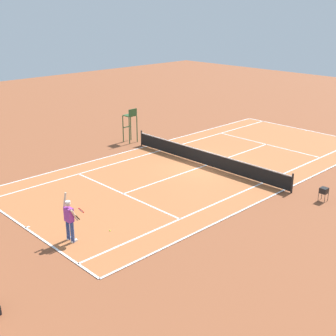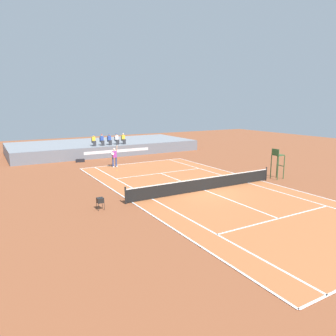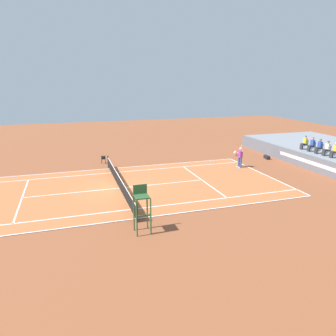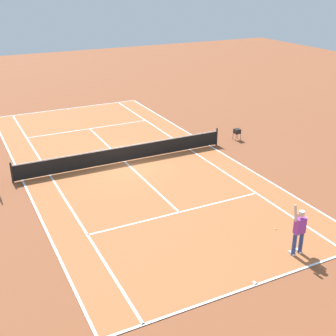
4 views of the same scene
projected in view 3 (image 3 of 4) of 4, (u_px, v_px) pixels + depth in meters
name	position (u px, v px, depth m)	size (l,w,h in m)	color
ground_plane	(119.00, 188.00, 22.62)	(80.00, 80.00, 0.00)	brown
court	(119.00, 188.00, 22.62)	(11.08, 23.88, 0.03)	#B76638
net	(119.00, 181.00, 22.48)	(11.98, 0.10, 1.07)	black
barrier_wall	(310.00, 162.00, 27.31)	(21.95, 0.25, 1.26)	slate
spectator_seated_0	(304.00, 143.00, 29.42)	(0.44, 0.60, 1.26)	#474C56
spectator_seated_1	(312.00, 145.00, 28.54)	(0.44, 0.60, 1.26)	#474C56
spectator_seated_2	(319.00, 147.00, 27.72)	(0.44, 0.60, 1.26)	#474C56
spectator_seated_3	(327.00, 149.00, 26.91)	(0.44, 0.60, 1.26)	#474C56
spectator_seated_4	(335.00, 151.00, 26.15)	(0.44, 0.60, 1.26)	#474C56
tennis_player	(240.00, 157.00, 27.82)	(0.76, 0.62, 2.08)	navy
tennis_ball	(220.00, 168.00, 27.97)	(0.07, 0.07, 0.07)	#D1E533
umpire_chair	(142.00, 203.00, 15.69)	(0.77, 0.77, 2.44)	#2D562D
equipment_bag	(267.00, 157.00, 31.26)	(0.94, 0.47, 0.32)	black
ball_hopper	(103.00, 157.00, 29.37)	(0.36, 0.36, 0.70)	black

